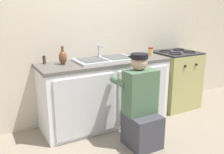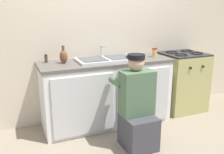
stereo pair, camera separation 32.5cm
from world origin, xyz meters
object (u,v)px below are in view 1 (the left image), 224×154
Objects in this scene: spice_bottle_pepper at (44,60)px; plumber_person at (141,109)px; cell_phone at (137,57)px; vase_decorative at (63,57)px; condiment_jar at (151,52)px; stove_range at (175,79)px; sink_double_basin at (105,59)px.

plumber_person is at bearing -46.58° from spice_bottle_pepper.
cell_phone is 1.09m from vase_decorative.
stove_range is at bearing 3.65° from condiment_jar.
cell_phone is at bearing 170.61° from condiment_jar.
vase_decorative is (-0.57, 0.05, 0.07)m from sink_double_basin.
condiment_jar is (0.22, -0.04, 0.06)m from cell_phone.
stove_range is 4.07× the size of vase_decorative.
plumber_person is at bearing -82.61° from sink_double_basin.
cell_phone is (-0.78, 0.00, 0.45)m from stove_range.
spice_bottle_pepper is at bearing 146.59° from vase_decorative.
plumber_person is 4.80× the size of vase_decorative.
spice_bottle_pepper is (-0.77, 0.18, 0.03)m from sink_double_basin.
stove_range is at bearing -1.60° from vase_decorative.
vase_decorative reaches higher than condiment_jar.
spice_bottle_pepper reaches higher than stove_range.
sink_double_basin is 0.85× the size of stove_range.
vase_decorative reaches higher than stove_range.
spice_bottle_pepper reaches higher than cell_phone.
sink_double_basin is at bearing -13.39° from spice_bottle_pepper.
vase_decorative reaches higher than spice_bottle_pepper.
stove_range is 2.14m from spice_bottle_pepper.
cell_phone is (0.42, 0.73, 0.46)m from plumber_person.
sink_double_basin reaches higher than cell_phone.
stove_range is at bearing -0.10° from sink_double_basin.
stove_range is 0.85× the size of plumber_person.
sink_double_basin reaches higher than stove_range.
plumber_person reaches higher than spice_bottle_pepper.
sink_double_basin is 6.25× the size of condiment_jar.
sink_double_basin is 0.57m from vase_decorative.
sink_double_basin is 0.72× the size of plumber_person.
vase_decorative is 2.19× the size of spice_bottle_pepper.
sink_double_basin is at bearing 177.07° from condiment_jar.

